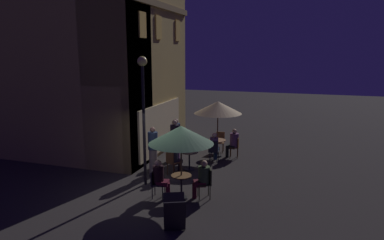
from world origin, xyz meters
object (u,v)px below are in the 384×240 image
Objects in this scene: cafe_chair_0 at (156,181)px; patron_seated_2 at (214,145)px; street_lamp_near_corner at (143,98)px; menu_sandwich_board at (174,213)px; patio_umbrella_0 at (181,135)px; patron_seated_0 at (160,176)px; cafe_table_0 at (181,183)px; patron_seated_1 at (202,177)px; cafe_table_1 at (217,144)px; patron_standing_7 at (176,139)px; patron_seated_4 at (175,156)px; patron_seated_3 at (233,141)px; patron_standing_6 at (175,142)px; cafe_chair_3 at (236,145)px; patron_standing_5 at (153,151)px; cafe_chair_1 at (207,180)px; patio_umbrella_1 at (218,108)px; cafe_table_2 at (189,157)px; cafe_chair_4 at (220,140)px; cafe_chair_2 at (214,149)px; cafe_chair_5 at (172,160)px.

cafe_chair_0 is 0.70× the size of patron_seated_2.
menu_sandwich_board is (-2.57, -2.07, -2.55)m from street_lamp_near_corner.
patron_seated_0 is (-0.11, 0.67, -1.34)m from patio_umbrella_0.
patron_seated_1 is at bearing -66.01° from cafe_table_0.
menu_sandwich_board is at bearing -175.58° from cafe_table_1.
patron_seated_1 is at bearing -77.26° from patron_standing_7.
patron_seated_3 is at bearing -2.83° from patron_seated_4.
patron_standing_6 reaches higher than patron_seated_1.
menu_sandwich_board is at bearing -141.12° from street_lamp_near_corner.
patron_standing_5 is at bearing 44.77° from cafe_chair_3.
patio_umbrella_1 is at bearing -104.09° from cafe_chair_1.
patio_umbrella_1 reaches higher than menu_sandwich_board.
cafe_table_0 is at bearing -166.54° from cafe_table_2.
cafe_table_0 is 1.06× the size of cafe_table_2.
patron_seated_3 reaches higher than cafe_chair_3.
cafe_chair_4 is (7.29, 0.57, 0.08)m from menu_sandwich_board.
cafe_chair_0 is 5.12m from cafe_chair_3.
cafe_chair_1 is 0.76× the size of patron_seated_3.
street_lamp_near_corner is 4.88m from cafe_table_1.
patio_umbrella_0 is at bearing -86.46° from patron_standing_7.
cafe_chair_1 is at bearing 7.05° from cafe_chair_0.
street_lamp_near_corner is at bearing 65.13° from cafe_table_0.
cafe_table_0 is 4.64m from cafe_table_1.
street_lamp_near_corner reaches higher than cafe_table_0.
cafe_chair_1 reaches higher than cafe_chair_0.
cafe_chair_0 is 0.90× the size of cafe_chair_1.
cafe_chair_2 is at bearing 43.88° from cafe_chair_3.
patron_standing_5 is at bearing 110.77° from patron_seated_0.
cafe_table_2 is 0.77m from patron_seated_4.
cafe_chair_0 is at bearing -7.18° from cafe_chair_1.
cafe_chair_1 is (-2.29, -1.36, 0.07)m from cafe_table_2.
patio_umbrella_0 is at bearing 176.47° from patron_seated_2.
cafe_chair_4 is at bearing 0.83° from cafe_chair_2.
cafe_chair_0 is 0.87× the size of cafe_chair_5.
cafe_chair_2 is (-0.82, -0.05, -1.62)m from patio_umbrella_1.
patron_seated_4 is at bearing 51.41° from cafe_chair_3.
cafe_table_1 is 0.61× the size of patron_seated_1.
patron_seated_2 reaches higher than cafe_chair_5.
patron_seated_2 is at bearing 1.44° from cafe_chair_5.
cafe_chair_1 is (-0.41, -2.33, -2.43)m from street_lamp_near_corner.
cafe_table_1 is at bearing 0.00° from cafe_chair_4.
cafe_chair_5 is (1.82, 1.04, -1.45)m from patio_umbrella_0.
cafe_chair_5 is 0.57× the size of patron_standing_7.
patio_umbrella_0 is 5.03m from cafe_chair_3.
cafe_table_2 is 1.53m from patron_standing_7.
cafe_table_1 is 0.82m from cafe_chair_3.
cafe_chair_0 is at bearing 170.69° from cafe_table_1.
patron_standing_6 is at bearing -76.28° from cafe_chair_1.
patio_umbrella_1 is at bearing 0.00° from cafe_chair_2.
patio_umbrella_1 is 5.12m from cafe_chair_0.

